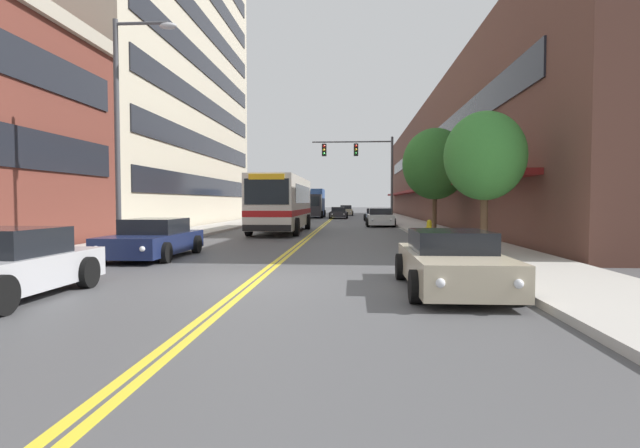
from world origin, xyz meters
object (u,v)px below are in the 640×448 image
(car_champagne_parked_right_foreground, at_px, (451,262))
(fire_hydrant, at_px, (429,228))
(car_white_parked_right_mid, at_px, (380,218))
(street_lamp_left_near, at_px, (126,117))
(box_truck, at_px, (313,203))
(city_bus, at_px, (283,202))
(car_navy_parked_left_far, at_px, (154,239))
(car_beige_moving_second, at_px, (346,211))
(car_red_parked_left_near, at_px, (275,217))
(traffic_signal_mast, at_px, (365,163))
(car_silver_parked_left_mid, at_px, (1,266))
(street_tree_right_mid, at_px, (435,164))
(street_tree_right_near, at_px, (485,156))
(car_charcoal_moving_lead, at_px, (339,213))
(car_slate_blue_parked_right_far, at_px, (375,215))

(car_champagne_parked_right_foreground, height_order, fire_hydrant, car_champagne_parked_right_foreground)
(car_white_parked_right_mid, xyz_separation_m, street_lamp_left_near, (-9.35, -21.82, 3.92))
(car_white_parked_right_mid, height_order, box_truck, box_truck)
(street_lamp_left_near, height_order, fire_hydrant, street_lamp_left_near)
(city_bus, xyz_separation_m, car_white_parked_right_mid, (6.33, 7.32, -1.23))
(street_lamp_left_near, bearing_deg, city_bus, 78.23)
(car_champagne_parked_right_foreground, bearing_deg, box_truck, 97.96)
(city_bus, distance_m, car_white_parked_right_mid, 9.75)
(car_navy_parked_left_far, bearing_deg, fire_hydrant, 38.52)
(car_beige_moving_second, bearing_deg, car_red_parked_left_near, -102.85)
(car_champagne_parked_right_foreground, bearing_deg, traffic_signal_mast, 92.43)
(city_bus, height_order, car_white_parked_right_mid, city_bus)
(car_red_parked_left_near, distance_m, car_champagne_parked_right_foreground, 32.78)
(car_champagne_parked_right_foreground, bearing_deg, street_lamp_left_near, 150.82)
(car_silver_parked_left_mid, distance_m, street_tree_right_mid, 23.79)
(street_tree_right_near, bearing_deg, box_truck, 102.04)
(car_charcoal_moving_lead, bearing_deg, car_champagne_parked_right_foreground, -85.42)
(city_bus, bearing_deg, car_red_parked_left_near, 101.10)
(traffic_signal_mast, bearing_deg, car_charcoal_moving_lead, 97.82)
(car_navy_parked_left_far, distance_m, car_slate_blue_parked_right_far, 33.57)
(car_beige_moving_second, height_order, traffic_signal_mast, traffic_signal_mast)
(car_beige_moving_second, height_order, street_tree_right_near, street_tree_right_near)
(traffic_signal_mast, bearing_deg, car_beige_moving_second, 93.50)
(car_navy_parked_left_far, relative_size, fire_hydrant, 5.95)
(traffic_signal_mast, xyz_separation_m, fire_hydrant, (2.77, -13.44, -4.20))
(city_bus, relative_size, car_beige_moving_second, 2.60)
(street_lamp_left_near, bearing_deg, car_beige_moving_second, 82.91)
(car_silver_parked_left_mid, bearing_deg, traffic_signal_mast, 75.28)
(car_champagne_parked_right_foreground, relative_size, street_tree_right_mid, 0.78)
(traffic_signal_mast, height_order, street_tree_right_near, traffic_signal_mast)
(car_slate_blue_parked_right_far, height_order, street_lamp_left_near, street_lamp_left_near)
(car_champagne_parked_right_foreground, distance_m, car_slate_blue_parked_right_far, 37.98)
(car_red_parked_left_near, bearing_deg, street_lamp_left_near, -91.49)
(street_tree_right_mid, bearing_deg, traffic_signal_mast, 115.61)
(fire_hydrant, bearing_deg, car_slate_blue_parked_right_far, 93.56)
(car_white_parked_right_mid, distance_m, street_lamp_left_near, 24.05)
(car_charcoal_moving_lead, bearing_deg, traffic_signal_mast, -82.18)
(car_navy_parked_left_far, height_order, car_white_parked_right_mid, car_white_parked_right_mid)
(city_bus, height_order, car_slate_blue_parked_right_far, city_bus)
(street_tree_right_near, bearing_deg, fire_hydrant, 94.35)
(traffic_signal_mast, relative_size, street_tree_right_near, 1.45)
(car_charcoal_moving_lead, bearing_deg, car_beige_moving_second, 86.75)
(street_tree_right_near, bearing_deg, car_slate_blue_parked_right_far, 93.75)
(car_charcoal_moving_lead, bearing_deg, car_red_parked_left_near, -110.57)
(car_silver_parked_left_mid, height_order, car_navy_parked_left_far, car_silver_parked_left_mid)
(car_beige_moving_second, bearing_deg, city_bus, -95.22)
(car_charcoal_moving_lead, relative_size, street_lamp_left_near, 0.64)
(box_truck, bearing_deg, car_navy_parked_left_far, -92.73)
(street_tree_right_mid, bearing_deg, car_red_parked_left_near, 132.24)
(car_silver_parked_left_mid, relative_size, car_slate_blue_parked_right_far, 0.93)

